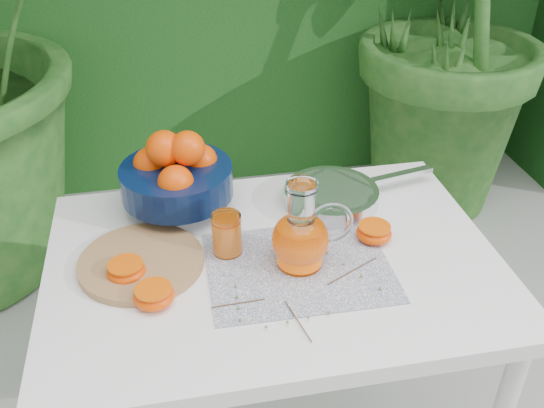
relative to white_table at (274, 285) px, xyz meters
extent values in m
imported|color=#1D521C|center=(0.93, 1.31, 0.22)|extent=(2.50, 2.50, 1.77)
cube|color=white|center=(0.00, 0.00, 0.06)|extent=(1.00, 0.70, 0.04)
cylinder|color=white|center=(-0.45, 0.30, -0.31)|extent=(0.04, 0.04, 0.71)
cylinder|color=white|center=(0.45, 0.30, -0.31)|extent=(0.04, 0.04, 0.71)
cube|color=#0B1441|center=(0.05, -0.04, 0.08)|extent=(0.40, 0.31, 0.00)
cylinder|color=#A26D49|center=(-0.29, 0.03, 0.09)|extent=(0.30, 0.30, 0.02)
cylinder|color=black|center=(-0.19, 0.24, 0.10)|extent=(0.10, 0.10, 0.04)
cylinder|color=black|center=(-0.19, 0.24, 0.16)|extent=(0.29, 0.29, 0.08)
sphere|color=#FF3F02|center=(-0.25, 0.27, 0.20)|extent=(0.09, 0.09, 0.08)
sphere|color=#FF3F02|center=(-0.13, 0.27, 0.20)|extent=(0.09, 0.09, 0.08)
sphere|color=#FF3F02|center=(-0.20, 0.17, 0.20)|extent=(0.09, 0.09, 0.08)
sphere|color=#FF3F02|center=(-0.19, 0.31, 0.20)|extent=(0.09, 0.09, 0.08)
sphere|color=#FF3F02|center=(-0.22, 0.24, 0.25)|extent=(0.09, 0.09, 0.09)
sphere|color=#FF3F02|center=(-0.16, 0.22, 0.26)|extent=(0.09, 0.09, 0.08)
cylinder|color=white|center=(0.05, -0.03, 0.09)|extent=(0.11, 0.11, 0.01)
ellipsoid|color=white|center=(0.05, -0.03, 0.15)|extent=(0.13, 0.13, 0.12)
cylinder|color=white|center=(0.05, -0.03, 0.24)|extent=(0.06, 0.06, 0.08)
cylinder|color=white|center=(0.05, -0.03, 0.28)|extent=(0.07, 0.07, 0.01)
torus|color=white|center=(0.12, -0.04, 0.19)|extent=(0.10, 0.02, 0.10)
cylinder|color=#F95C05|center=(0.05, -0.03, 0.14)|extent=(0.11, 0.11, 0.09)
cylinder|color=white|center=(-0.10, 0.04, 0.13)|extent=(0.08, 0.08, 0.10)
cylinder|color=orange|center=(-0.10, 0.04, 0.13)|extent=(0.07, 0.07, 0.08)
cylinder|color=orange|center=(-0.10, 0.04, 0.17)|extent=(0.06, 0.06, 0.00)
cylinder|color=silver|center=(0.18, 0.19, 0.10)|extent=(0.28, 0.28, 0.04)
cylinder|color=silver|center=(0.18, 0.19, 0.12)|extent=(0.25, 0.25, 0.01)
cube|color=silver|center=(0.39, 0.23, 0.12)|extent=(0.18, 0.06, 0.01)
ellipsoid|color=#FF3F02|center=(-0.26, -0.10, 0.10)|extent=(0.11, 0.11, 0.04)
cylinder|color=orange|center=(-0.26, -0.10, 0.12)|extent=(0.10, 0.10, 0.00)
ellipsoid|color=#FF3F02|center=(-0.32, -0.01, 0.10)|extent=(0.11, 0.11, 0.04)
cylinder|color=orange|center=(-0.32, -0.01, 0.12)|extent=(0.10, 0.10, 0.00)
ellipsoid|color=#FF3F02|center=(0.24, 0.02, 0.10)|extent=(0.11, 0.11, 0.04)
cylinder|color=orange|center=(0.24, 0.02, 0.12)|extent=(0.10, 0.10, 0.00)
cylinder|color=brown|center=(0.01, -0.21, 0.09)|extent=(0.03, 0.12, 0.00)
sphere|color=#5F733C|center=(-0.06, -0.22, 0.09)|extent=(0.01, 0.01, 0.01)
sphere|color=#5F733C|center=(-0.01, -0.21, 0.09)|extent=(0.01, 0.01, 0.01)
sphere|color=#5F733C|center=(0.03, -0.21, 0.09)|extent=(0.01, 0.01, 0.01)
sphere|color=#5F733C|center=(0.07, -0.20, 0.09)|extent=(0.01, 0.01, 0.01)
cylinder|color=brown|center=(0.16, -0.08, 0.09)|extent=(0.13, 0.07, 0.00)
sphere|color=#5F733C|center=(0.12, -0.01, 0.09)|extent=(0.01, 0.01, 0.01)
sphere|color=#5F733C|center=(0.14, -0.06, 0.09)|extent=(0.01, 0.01, 0.01)
sphere|color=#5F733C|center=(0.17, -0.11, 0.09)|extent=(0.01, 0.01, 0.01)
sphere|color=#5F733C|center=(0.19, -0.15, 0.09)|extent=(0.01, 0.01, 0.01)
cylinder|color=brown|center=(-0.10, -0.14, 0.09)|extent=(0.11, 0.01, 0.00)
sphere|color=#5F733C|center=(-0.10, -0.19, 0.09)|extent=(0.01, 0.01, 0.01)
sphere|color=#5F733C|center=(-0.10, -0.15, 0.09)|extent=(0.01, 0.01, 0.01)
sphere|color=#5F733C|center=(-0.10, -0.12, 0.09)|extent=(0.01, 0.01, 0.01)
sphere|color=#5F733C|center=(-0.10, -0.09, 0.09)|extent=(0.01, 0.01, 0.01)
camera|label=1|loc=(-0.20, -1.04, 0.92)|focal=40.00mm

